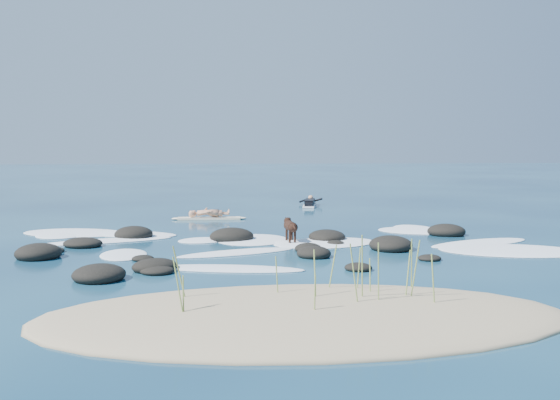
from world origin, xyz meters
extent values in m
plane|color=#0A2642|center=(0.00, 0.00, 0.00)|extent=(160.00, 160.00, 0.00)
ellipsoid|color=#9E8966|center=(0.00, -8.20, 0.00)|extent=(9.00, 4.40, 0.60)
cylinder|color=olive|center=(-2.01, -8.54, 0.63)|extent=(0.20, 0.14, 1.00)
cylinder|color=olive|center=(-2.06, -7.58, 0.64)|extent=(0.22, 0.16, 1.03)
cylinder|color=olive|center=(1.28, -7.50, 0.49)|extent=(0.04, 0.15, 0.73)
cylinder|color=olive|center=(-0.38, -7.47, 0.52)|extent=(0.07, 0.10, 0.80)
cylinder|color=olive|center=(-1.94, -8.53, 0.47)|extent=(0.04, 0.11, 0.70)
cylinder|color=olive|center=(1.02, -7.99, 0.74)|extent=(0.07, 0.15, 1.24)
cylinder|color=olive|center=(1.26, -8.16, 0.68)|extent=(0.03, 0.09, 1.12)
cylinder|color=olive|center=(2.18, -7.02, 0.63)|extent=(0.10, 0.22, 1.01)
cylinder|color=olive|center=(2.15, -8.32, 0.59)|extent=(0.09, 0.08, 0.95)
cylinder|color=olive|center=(1.88, -7.78, 0.58)|extent=(0.15, 0.19, 0.91)
cylinder|color=olive|center=(0.83, -8.29, 0.69)|extent=(0.18, 0.06, 1.14)
cylinder|color=olive|center=(0.11, -8.73, 0.48)|extent=(0.04, 0.06, 0.72)
cylinder|color=olive|center=(0.68, -7.03, 0.58)|extent=(0.20, 0.12, 0.91)
cylinder|color=olive|center=(1.15, -7.15, 0.56)|extent=(0.09, 0.04, 0.87)
cylinder|color=olive|center=(1.96, -7.92, 0.68)|extent=(0.17, 0.07, 1.12)
cylinder|color=olive|center=(0.24, -7.83, 0.60)|extent=(0.05, 0.21, 0.95)
ellipsoid|color=black|center=(1.76, -4.34, 0.06)|extent=(0.75, 0.69, 0.23)
ellipsoid|color=black|center=(1.79, 0.21, 0.11)|extent=(1.11, 1.27, 0.43)
ellipsoid|color=black|center=(-2.88, -3.95, 0.09)|extent=(1.33, 1.25, 0.37)
ellipsoid|color=black|center=(-6.01, -2.06, 0.12)|extent=(1.56, 1.58, 0.50)
ellipsoid|color=black|center=(-5.84, -1.18, 0.05)|extent=(0.71, 0.66, 0.18)
ellipsoid|color=black|center=(-4.08, 1.16, 0.13)|extent=(1.23, 1.14, 0.51)
ellipsoid|color=black|center=(3.27, -1.57, 0.12)|extent=(1.46, 1.57, 0.50)
ellipsoid|color=black|center=(5.77, 0.94, 0.12)|extent=(1.40, 1.26, 0.49)
ellipsoid|color=black|center=(-5.29, -0.28, 0.08)|extent=(1.45, 1.39, 0.33)
ellipsoid|color=black|center=(0.99, -2.55, 0.09)|extent=(1.19, 1.18, 0.37)
ellipsoid|color=black|center=(0.96, -1.73, 0.08)|extent=(0.97, 0.98, 0.31)
ellipsoid|color=black|center=(3.81, -3.24, 0.05)|extent=(0.67, 0.63, 0.19)
ellipsoid|color=black|center=(-3.32, -2.62, 0.04)|extent=(0.61, 0.59, 0.17)
ellipsoid|color=black|center=(-3.96, -4.83, 0.11)|extent=(1.40, 1.43, 0.44)
ellipsoid|color=black|center=(-2.80, -4.26, 0.06)|extent=(0.82, 0.75, 0.23)
ellipsoid|color=black|center=(-1.07, 0.37, 0.13)|extent=(1.34, 1.08, 0.53)
ellipsoid|color=black|center=(1.89, -0.68, 0.04)|extent=(0.60, 0.62, 0.18)
ellipsoid|color=white|center=(-6.14, 2.47, 0.01)|extent=(3.88, 2.80, 0.12)
ellipsoid|color=white|center=(-6.46, 1.99, 0.01)|extent=(1.63, 1.80, 0.12)
ellipsoid|color=white|center=(-1.21, -3.95, 0.01)|extent=(3.70, 1.56, 0.12)
ellipsoid|color=white|center=(-0.97, -1.80, 0.01)|extent=(3.41, 1.96, 0.12)
ellipsoid|color=white|center=(6.14, -0.79, 0.01)|extent=(3.73, 2.39, 0.12)
ellipsoid|color=white|center=(1.65, -0.36, 0.01)|extent=(3.53, 2.67, 0.12)
ellipsoid|color=white|center=(-4.80, 0.57, 0.01)|extent=(4.05, 2.15, 0.12)
ellipsoid|color=white|center=(5.22, 2.34, 0.01)|extent=(1.65, 2.42, 0.12)
ellipsoid|color=white|center=(-4.53, 2.07, 0.01)|extent=(3.92, 2.49, 0.12)
ellipsoid|color=white|center=(-0.44, 0.44, 0.01)|extent=(2.87, 2.98, 0.12)
ellipsoid|color=white|center=(6.48, -2.13, 0.01)|extent=(4.30, 2.96, 0.12)
ellipsoid|color=white|center=(-1.95, 0.43, 0.01)|extent=(1.70, 1.43, 0.12)
ellipsoid|color=white|center=(-3.92, -1.84, 0.01)|extent=(1.41, 1.95, 0.12)
ellipsoid|color=white|center=(5.28, 1.99, 0.01)|extent=(3.25, 2.56, 0.12)
ellipsoid|color=white|center=(0.64, -0.20, 0.01)|extent=(1.10, 0.90, 0.12)
cube|color=#FCEECA|center=(-1.87, 5.89, 0.04)|extent=(2.40, 0.51, 0.08)
ellipsoid|color=#FCEECA|center=(-0.67, 5.88, 0.04)|extent=(0.48, 0.28, 0.09)
ellipsoid|color=#FCEECA|center=(-3.07, 5.89, 0.04)|extent=(0.48, 0.28, 0.09)
imported|color=tan|center=(-1.87, 5.89, 0.86)|extent=(0.38, 0.57, 1.56)
cube|color=white|center=(2.73, 10.78, 0.05)|extent=(0.96, 2.37, 0.08)
ellipsoid|color=white|center=(2.95, 11.91, 0.05)|extent=(0.37, 0.55, 0.09)
cube|color=black|center=(2.73, 10.78, 0.21)|extent=(0.69, 1.47, 0.23)
sphere|color=tan|center=(2.89, 11.58, 0.34)|extent=(0.28, 0.28, 0.24)
cylinder|color=black|center=(2.63, 11.79, 0.20)|extent=(0.59, 0.21, 0.26)
cylinder|color=black|center=(3.21, 11.68, 0.20)|extent=(0.53, 0.40, 0.26)
cube|color=black|center=(2.58, 10.00, 0.17)|extent=(0.46, 0.64, 0.15)
cylinder|color=black|center=(0.64, -0.30, 0.51)|extent=(0.36, 0.63, 0.29)
sphere|color=black|center=(0.60, -0.04, 0.51)|extent=(0.34, 0.34, 0.30)
sphere|color=black|center=(0.67, -0.57, 0.51)|extent=(0.30, 0.30, 0.27)
sphere|color=black|center=(0.58, 0.14, 0.61)|extent=(0.24, 0.24, 0.22)
cone|color=black|center=(0.57, 0.27, 0.59)|extent=(0.13, 0.15, 0.11)
cone|color=black|center=(0.53, 0.12, 0.70)|extent=(0.11, 0.08, 0.11)
cone|color=black|center=(0.64, 0.13, 0.70)|extent=(0.11, 0.08, 0.11)
cylinder|color=black|center=(0.54, -0.11, 0.20)|extent=(0.08, 0.08, 0.39)
cylinder|color=black|center=(0.69, -0.09, 0.20)|extent=(0.08, 0.08, 0.39)
cylinder|color=black|center=(0.58, -0.52, 0.20)|extent=(0.08, 0.08, 0.39)
cylinder|color=black|center=(0.74, -0.50, 0.20)|extent=(0.08, 0.08, 0.39)
cylinder|color=black|center=(0.68, -0.70, 0.56)|extent=(0.08, 0.29, 0.17)
camera|label=1|loc=(-1.30, -18.20, 2.85)|focal=40.00mm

